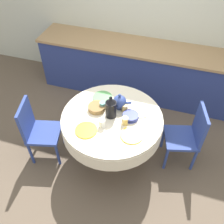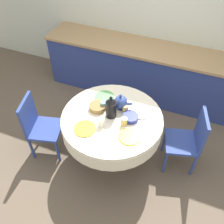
{
  "view_description": "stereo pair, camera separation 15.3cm",
  "coord_description": "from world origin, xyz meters",
  "px_view_note": "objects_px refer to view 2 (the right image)",
  "views": [
    {
      "loc": [
        0.6,
        -1.93,
        2.87
      ],
      "look_at": [
        0.0,
        0.0,
        0.84
      ],
      "focal_mm": 40.0,
      "sensor_mm": 36.0,
      "label": 1
    },
    {
      "loc": [
        0.75,
        -1.88,
        2.87
      ],
      "look_at": [
        0.0,
        0.0,
        0.84
      ],
      "focal_mm": 40.0,
      "sensor_mm": 36.0,
      "label": 2
    }
  ],
  "objects_px": {
    "chair_left": "(189,139)",
    "chair_right": "(39,125)",
    "teapot": "(121,102)",
    "coffee_carafe": "(111,108)"
  },
  "relations": [
    {
      "from": "chair_left",
      "to": "teapot",
      "type": "bearing_deg",
      "value": 79.54
    },
    {
      "from": "chair_right",
      "to": "teapot",
      "type": "bearing_deg",
      "value": 98.84
    },
    {
      "from": "chair_right",
      "to": "teapot",
      "type": "xyz_separation_m",
      "value": [
        0.96,
        0.41,
        0.37
      ]
    },
    {
      "from": "chair_left",
      "to": "coffee_carafe",
      "type": "relative_size",
      "value": 3.01
    },
    {
      "from": "chair_left",
      "to": "coffee_carafe",
      "type": "distance_m",
      "value": 1.04
    },
    {
      "from": "chair_right",
      "to": "teapot",
      "type": "distance_m",
      "value": 1.1
    },
    {
      "from": "chair_right",
      "to": "coffee_carafe",
      "type": "relative_size",
      "value": 3.01
    },
    {
      "from": "coffee_carafe",
      "to": "teapot",
      "type": "relative_size",
      "value": 1.29
    },
    {
      "from": "chair_left",
      "to": "teapot",
      "type": "height_order",
      "value": "teapot"
    },
    {
      "from": "chair_left",
      "to": "chair_right",
      "type": "height_order",
      "value": "same"
    }
  ]
}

